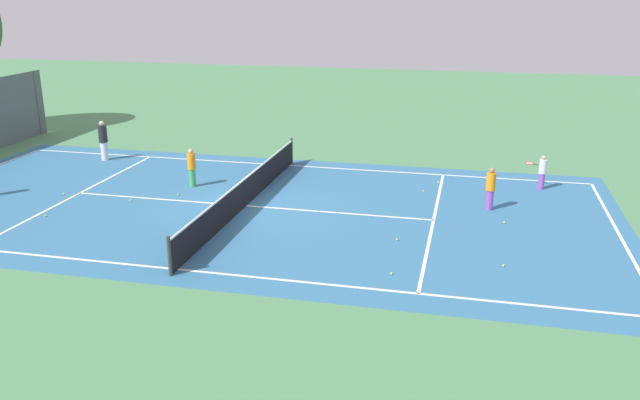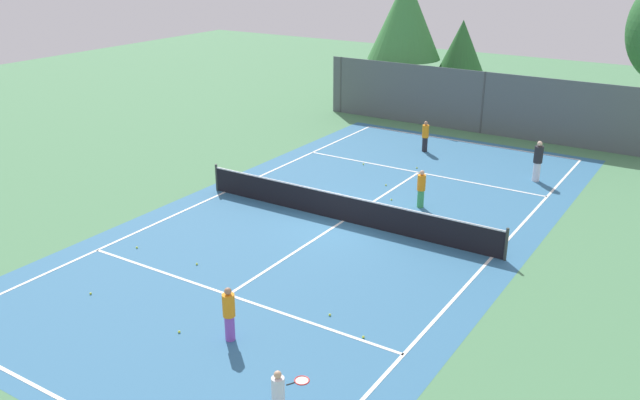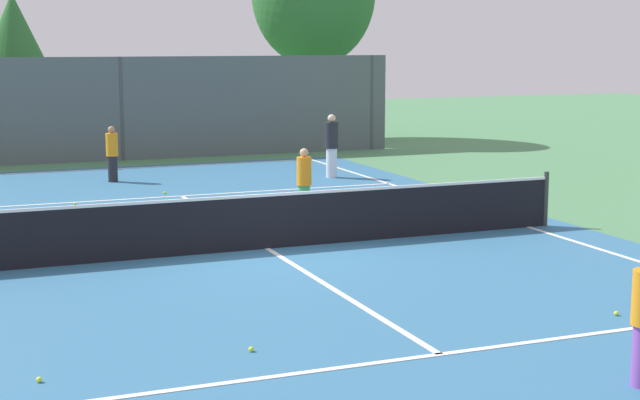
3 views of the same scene
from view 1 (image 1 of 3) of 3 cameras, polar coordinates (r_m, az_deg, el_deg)
name	(u,v)px [view 1 (image 1 of 3)]	position (r m, az deg, el deg)	size (l,w,h in m)	color
ground_plane	(246,206)	(22.88, -6.41, -0.51)	(80.00, 80.00, 0.00)	#4C8456
court_surface	(246,206)	(22.88, -6.41, -0.51)	(13.00, 25.00, 0.01)	teal
tennis_net	(245,192)	(22.73, -6.45, 0.71)	(11.90, 0.10, 1.10)	#333833
player_0	(192,167)	(25.21, -11.01, 2.79)	(0.31, 0.31, 1.46)	#3FA559
player_1	(490,188)	(22.87, 14.48, 0.99)	(0.31, 0.31, 1.47)	purple
player_2	(542,172)	(25.80, 18.58, 2.34)	(0.64, 0.83, 1.29)	purple
player_4	(103,140)	(30.05, -18.19, 4.92)	(0.37, 0.37, 1.72)	silver
tennis_ball_0	(64,194)	(25.68, -21.24, 0.49)	(0.07, 0.07, 0.07)	#CCE533
tennis_ball_1	(504,222)	(21.87, 15.61, -1.88)	(0.07, 0.07, 0.07)	#CCE533
tennis_ball_2	(438,182)	(25.77, 10.17, 1.52)	(0.07, 0.07, 0.07)	#CCE533
tennis_ball_3	(130,200)	(24.17, -16.04, -0.02)	(0.07, 0.07, 0.07)	#CCE533
tennis_ball_4	(178,195)	(24.36, -12.14, 0.43)	(0.07, 0.07, 0.07)	#CCE533
tennis_ball_5	(391,274)	(17.53, 6.18, -6.32)	(0.07, 0.07, 0.07)	#CCE533
tennis_ball_6	(45,216)	(23.49, -22.61, -1.25)	(0.07, 0.07, 0.07)	#CCE533
tennis_ball_7	(503,266)	(18.57, 15.54, -5.48)	(0.07, 0.07, 0.07)	#CCE533
tennis_ball_8	(397,239)	(19.82, 6.66, -3.40)	(0.07, 0.07, 0.07)	#CCE533
tennis_ball_9	(423,191)	(24.57, 8.91, 0.77)	(0.07, 0.07, 0.07)	#CCE533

